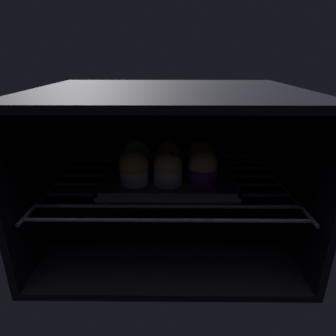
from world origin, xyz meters
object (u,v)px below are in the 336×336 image
at_px(baking_tray, 168,178).
at_px(muffin_row1_col0, 137,156).
at_px(muffin_row0_col2, 203,168).
at_px(muffin_row0_col1, 169,169).
at_px(muffin_row0_col0, 134,168).
at_px(muffin_row1_col2, 200,157).
at_px(muffin_row1_col1, 169,157).

xyz_separation_m(baking_tray, muffin_row1_col0, (-0.08, 0.04, 0.04)).
bearing_deg(baking_tray, muffin_row0_col2, -24.27).
bearing_deg(muffin_row1_col0, muffin_row0_col1, -45.80).
height_order(baking_tray, muffin_row0_col0, muffin_row0_col0).
relative_size(muffin_row0_col1, muffin_row1_col0, 0.93).
distance_m(muffin_row0_col2, muffin_row1_col0, 0.17).
bearing_deg(muffin_row0_col2, muffin_row1_col2, 89.17).
xyz_separation_m(muffin_row0_col1, muffin_row0_col2, (0.08, 0.01, 0.00)).
bearing_deg(muffin_row1_col2, muffin_row0_col1, -134.14).
distance_m(baking_tray, muffin_row1_col0, 0.10).
xyz_separation_m(muffin_row0_col0, muffin_row1_col1, (0.08, 0.08, -0.00)).
relative_size(muffin_row1_col0, muffin_row1_col1, 1.04).
height_order(baking_tray, muffin_row0_col2, muffin_row0_col2).
relative_size(muffin_row0_col1, muffin_row0_col2, 0.99).
bearing_deg(muffin_row0_col2, baking_tray, 155.73).
distance_m(baking_tray, muffin_row0_col0, 0.09).
bearing_deg(muffin_row0_col0, muffin_row1_col1, 44.74).
distance_m(muffin_row0_col1, muffin_row1_col2, 0.11).
height_order(muffin_row1_col0, muffin_row1_col1, muffin_row1_col0).
bearing_deg(baking_tray, muffin_row1_col2, 25.67).
xyz_separation_m(muffin_row1_col0, muffin_row1_col1, (0.08, -0.00, -0.00)).
height_order(muffin_row0_col0, muffin_row0_col1, muffin_row0_col0).
height_order(muffin_row0_col0, muffin_row0_col2, muffin_row0_col0).
bearing_deg(muffin_row1_col2, muffin_row1_col1, 179.94).
bearing_deg(muffin_row1_col2, muffin_row0_col0, -153.89).
relative_size(muffin_row0_col1, muffin_row1_col2, 0.97).
distance_m(muffin_row0_col0, muffin_row1_col2, 0.17).
height_order(baking_tray, muffin_row1_col1, muffin_row1_col1).
bearing_deg(muffin_row1_col0, muffin_row0_col0, -88.37).
distance_m(muffin_row0_col1, muffin_row1_col1, 0.08).
xyz_separation_m(baking_tray, muffin_row0_col0, (-0.08, -0.04, 0.04)).
xyz_separation_m(baking_tray, muffin_row0_col2, (0.08, -0.04, 0.04)).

